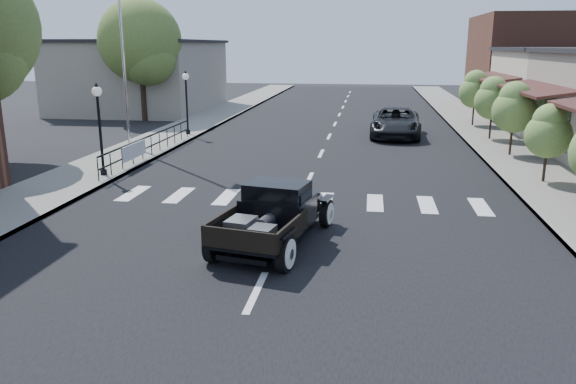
# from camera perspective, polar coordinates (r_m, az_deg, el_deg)

# --- Properties ---
(ground) EXTENTS (120.00, 120.00, 0.00)m
(ground) POSITION_cam_1_polar(r_m,az_deg,el_deg) (14.19, -0.85, -5.16)
(ground) COLOR black
(ground) RESTS_ON ground
(road) EXTENTS (14.00, 80.00, 0.02)m
(road) POSITION_cam_1_polar(r_m,az_deg,el_deg) (28.67, 3.90, 5.00)
(road) COLOR black
(road) RESTS_ON ground
(road_markings) EXTENTS (12.00, 60.00, 0.06)m
(road_markings) POSITION_cam_1_polar(r_m,az_deg,el_deg) (23.77, 2.96, 2.98)
(road_markings) COLOR silver
(road_markings) RESTS_ON ground
(sidewalk_left) EXTENTS (3.00, 80.00, 0.15)m
(sidewalk_left) POSITION_cam_1_polar(r_m,az_deg,el_deg) (30.49, -12.30, 5.41)
(sidewalk_left) COLOR gray
(sidewalk_left) RESTS_ON ground
(sidewalk_right) EXTENTS (3.00, 80.00, 0.15)m
(sidewalk_right) POSITION_cam_1_polar(r_m,az_deg,el_deg) (29.28, 20.78, 4.41)
(sidewalk_right) COLOR gray
(sidewalk_right) RESTS_ON ground
(low_building_left) EXTENTS (10.00, 12.00, 5.00)m
(low_building_left) POSITION_cam_1_polar(r_m,az_deg,el_deg) (44.66, -14.59, 11.26)
(low_building_left) COLOR gray
(low_building_left) RESTS_ON ground
(far_building_right) EXTENTS (11.00, 10.00, 7.00)m
(far_building_right) POSITION_cam_1_polar(r_m,az_deg,el_deg) (47.14, 25.30, 11.73)
(far_building_right) COLOR brown
(far_building_right) RESTS_ON ground
(railing) EXTENTS (0.08, 10.00, 1.00)m
(railing) POSITION_cam_1_polar(r_m,az_deg,el_deg) (25.37, -13.73, 4.81)
(railing) COLOR black
(railing) RESTS_ON sidewalk_left
(banner) EXTENTS (0.04, 2.20, 0.60)m
(banner) POSITION_cam_1_polar(r_m,az_deg,el_deg) (23.56, -15.30, 3.48)
(banner) COLOR silver
(banner) RESTS_ON sidewalk_left
(lamp_post_b) EXTENTS (0.36, 0.36, 3.37)m
(lamp_post_b) POSITION_cam_1_polar(r_m,az_deg,el_deg) (21.71, -18.55, 6.03)
(lamp_post_b) COLOR black
(lamp_post_b) RESTS_ON sidewalk_left
(lamp_post_c) EXTENTS (0.36, 0.36, 3.37)m
(lamp_post_c) POSITION_cam_1_polar(r_m,az_deg,el_deg) (30.90, -10.25, 8.92)
(lamp_post_c) COLOR black
(lamp_post_c) RESTS_ON sidewalk_left
(flagpole) EXTENTS (0.12, 0.12, 13.17)m
(flagpole) POSITION_cam_1_polar(r_m,az_deg,el_deg) (27.68, -16.77, 18.07)
(flagpole) COLOR silver
(flagpole) RESTS_ON sidewalk_left
(big_tree_far) EXTENTS (5.26, 5.26, 7.72)m
(big_tree_far) POSITION_cam_1_polar(r_m,az_deg,el_deg) (38.11, -14.68, 12.79)
(big_tree_far) COLOR #52692D
(big_tree_far) RESTS_ON ground
(small_tree_b) EXTENTS (1.58, 1.58, 2.64)m
(small_tree_b) POSITION_cam_1_polar(r_m,az_deg,el_deg) (21.59, 24.84, 4.40)
(small_tree_b) COLOR olive
(small_tree_b) RESTS_ON sidewalk_right
(small_tree_c) EXTENTS (1.84, 1.84, 3.07)m
(small_tree_c) POSITION_cam_1_polar(r_m,az_deg,el_deg) (26.40, 21.89, 6.82)
(small_tree_c) COLOR olive
(small_tree_c) RESTS_ON sidewalk_right
(small_tree_d) EXTENTS (1.83, 1.83, 3.05)m
(small_tree_d) POSITION_cam_1_polar(r_m,az_deg,el_deg) (30.71, 20.01, 7.94)
(small_tree_d) COLOR olive
(small_tree_d) RESTS_ON sidewalk_right
(small_tree_e) EXTENTS (1.88, 1.88, 3.14)m
(small_tree_e) POSITION_cam_1_polar(r_m,az_deg,el_deg) (35.73, 18.41, 8.98)
(small_tree_e) COLOR olive
(small_tree_e) RESTS_ON sidewalk_right
(hotrod_pickup) EXTENTS (3.00, 4.88, 1.58)m
(hotrod_pickup) POSITION_cam_1_polar(r_m,az_deg,el_deg) (13.85, -1.38, -2.23)
(hotrod_pickup) COLOR black
(hotrod_pickup) RESTS_ON ground
(second_car) EXTENTS (2.79, 5.66, 1.55)m
(second_car) POSITION_cam_1_polar(r_m,az_deg,el_deg) (31.00, 10.87, 6.93)
(second_car) COLOR black
(second_car) RESTS_ON ground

